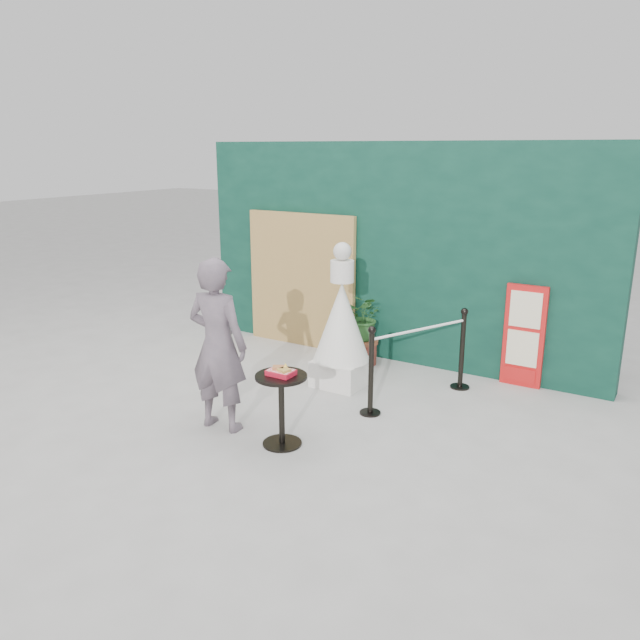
# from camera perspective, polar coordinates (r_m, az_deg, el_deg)

# --- Properties ---
(ground) EXTENTS (60.00, 60.00, 0.00)m
(ground) POSITION_cam_1_polar(r_m,az_deg,el_deg) (6.60, -5.56, -10.80)
(ground) COLOR #ADAAA5
(ground) RESTS_ON ground
(back_wall) EXTENTS (6.00, 0.30, 3.00)m
(back_wall) POSITION_cam_1_polar(r_m,az_deg,el_deg) (8.75, 6.74, 6.08)
(back_wall) COLOR #0A2D23
(back_wall) RESTS_ON ground
(bamboo_fence) EXTENTS (1.80, 0.08, 2.00)m
(bamboo_fence) POSITION_cam_1_polar(r_m,az_deg,el_deg) (9.33, -1.73, 3.64)
(bamboo_fence) COLOR tan
(bamboo_fence) RESTS_ON ground
(woman) EXTENTS (0.72, 0.51, 1.86)m
(woman) POSITION_cam_1_polar(r_m,az_deg,el_deg) (6.59, -9.32, -2.27)
(woman) COLOR slate
(woman) RESTS_ON ground
(menu_board) EXTENTS (0.50, 0.07, 1.30)m
(menu_board) POSITION_cam_1_polar(r_m,az_deg,el_deg) (8.15, 18.13, -1.43)
(menu_board) COLOR red
(menu_board) RESTS_ON ground
(statue) EXTENTS (0.71, 0.71, 1.82)m
(statue) POSITION_cam_1_polar(r_m,az_deg,el_deg) (7.77, 1.99, -0.76)
(statue) COLOR white
(statue) RESTS_ON ground
(cafe_table) EXTENTS (0.52, 0.52, 0.75)m
(cafe_table) POSITION_cam_1_polar(r_m,az_deg,el_deg) (6.28, -3.55, -7.20)
(cafe_table) COLOR black
(cafe_table) RESTS_ON ground
(food_basket) EXTENTS (0.26, 0.19, 0.11)m
(food_basket) POSITION_cam_1_polar(r_m,az_deg,el_deg) (6.17, -3.56, -4.72)
(food_basket) COLOR red
(food_basket) RESTS_ON cafe_table
(planter) EXTENTS (0.59, 0.51, 1.01)m
(planter) POSITION_cam_1_polar(r_m,az_deg,el_deg) (8.58, 4.06, -0.32)
(planter) COLOR brown
(planter) RESTS_ON ground
(stanchion_barrier) EXTENTS (0.84, 1.54, 1.03)m
(stanchion_barrier) POSITION_cam_1_polar(r_m,az_deg,el_deg) (7.44, 9.03, -3.70)
(stanchion_barrier) COLOR black
(stanchion_barrier) RESTS_ON ground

